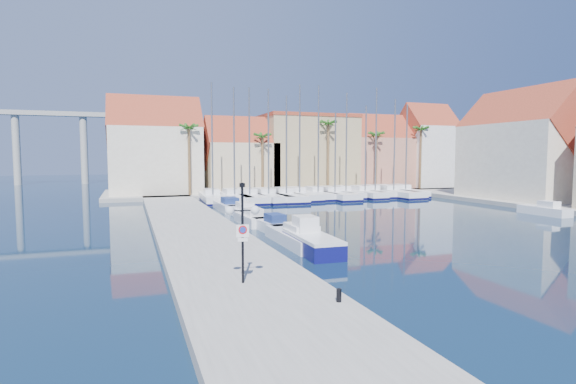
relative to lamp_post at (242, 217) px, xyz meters
name	(u,v)px	position (x,y,z in m)	size (l,w,h in m)	color
ground	(425,272)	(9.24, 0.50, -3.19)	(260.00, 260.00, 0.00)	black
quay_west	(199,233)	(0.24, 14.00, -2.94)	(6.00, 77.00, 0.50)	gray
shore_north	(289,191)	(19.24, 48.50, -2.94)	(54.00, 16.00, 0.50)	gray
lamp_post	(242,217)	(0.00, 0.00, 0.00)	(1.38, 0.52, 4.10)	black
bollard	(339,295)	(2.64, -3.46, -2.46)	(0.19, 0.19, 0.47)	black
fishing_boat	(311,240)	(5.80, 6.79, -2.52)	(2.08, 5.79, 2.01)	#0E0E53
motorboat_west_0	(298,236)	(5.84, 9.07, -2.68)	(2.28, 7.07, 1.40)	white
motorboat_west_1	(273,225)	(5.78, 14.21, -2.68)	(1.90, 5.16, 1.40)	white
motorboat_west_2	(252,218)	(5.25, 18.21, -2.68)	(1.88, 5.30, 1.40)	white
motorboat_west_3	(244,211)	(5.77, 23.23, -2.68)	(1.91, 5.88, 1.40)	white
motorboat_west_4	(229,205)	(5.44, 28.38, -2.68)	(2.14, 6.59, 1.40)	white
motorboat_east_1	(545,210)	(33.24, 14.53, -2.68)	(1.73, 4.93, 1.40)	white
sailboat_0	(212,197)	(5.23, 36.92, -2.57)	(3.05, 9.77, 14.35)	white
sailboat_1	(234,197)	(7.77, 36.44, -2.59)	(2.81, 10.33, 13.86)	white
sailboat_2	(249,197)	(9.64, 36.28, -2.60)	(3.36, 11.05, 13.90)	white
sailboat_3	(267,197)	(11.91, 36.07, -2.61)	(3.85, 11.30, 13.82)	white
sailboat_4	(285,196)	(14.26, 35.89, -2.61)	(3.29, 11.14, 13.07)	white
sailboat_5	(298,195)	(16.34, 36.79, -2.58)	(3.29, 10.11, 14.63)	white
sailboat_6	(316,194)	(18.93, 36.68, -2.54)	(2.71, 8.84, 14.68)	white
sailboat_7	(333,195)	(21.02, 36.11, -2.63)	(3.10, 10.88, 11.32)	white
sailboat_8	(344,193)	(23.23, 37.15, -2.55)	(2.37, 8.63, 14.02)	white
sailboat_9	(363,193)	(25.75, 36.48, -2.60)	(2.51, 9.27, 12.35)	white
sailboat_10	(373,192)	(27.75, 37.18, -2.54)	(2.60, 8.92, 14.89)	white
sailboat_11	(391,193)	(30.02, 36.38, -2.62)	(3.80, 12.08, 13.35)	white
sailboat_12	(403,192)	(32.46, 36.90, -2.60)	(3.37, 10.05, 12.81)	white
building_0	(155,150)	(-0.76, 47.50, 3.33)	(12.30, 9.00, 13.50)	beige
building_1	(240,158)	(11.24, 47.50, 2.11)	(10.30, 8.00, 11.00)	beige
building_2	(306,152)	(22.24, 48.50, 3.07)	(14.20, 10.20, 11.50)	tan
building_3	(376,155)	(34.24, 47.50, 2.67)	(10.30, 8.00, 12.00)	tan
building_4	(426,148)	(43.24, 46.50, 3.78)	(8.30, 8.00, 14.00)	silver
building_6	(525,149)	(41.24, 24.50, 3.33)	(9.00, 14.30, 13.50)	beige
palm_0	(189,130)	(3.24, 42.50, 5.89)	(2.60, 2.60, 10.15)	brown
palm_1	(262,138)	(13.24, 42.50, 4.94)	(2.60, 2.60, 9.15)	brown
palm_2	(328,126)	(23.24, 42.50, 6.83)	(2.60, 2.60, 11.15)	brown
palm_3	(376,136)	(31.24, 42.50, 5.42)	(2.60, 2.60, 9.65)	brown
palm_4	(421,131)	(39.24, 42.50, 6.36)	(2.60, 2.60, 10.65)	brown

